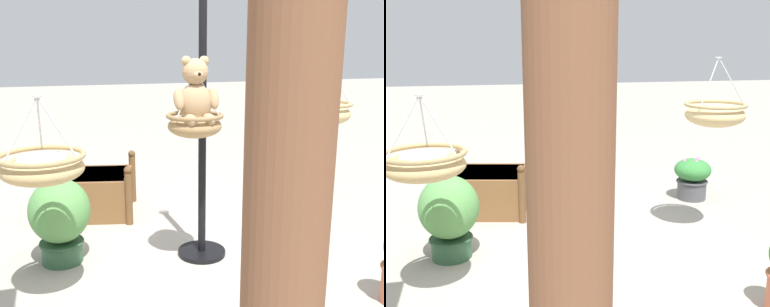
# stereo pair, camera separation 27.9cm
# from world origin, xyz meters

# --- Properties ---
(ground_plane) EXTENTS (40.00, 40.00, 0.00)m
(ground_plane) POSITION_xyz_m (0.00, 0.00, 0.00)
(ground_plane) COLOR #A8A093
(display_pole_central) EXTENTS (0.44, 0.44, 2.42)m
(display_pole_central) POSITION_xyz_m (-0.13, -0.08, 0.75)
(display_pole_central) COLOR black
(display_pole_central) RESTS_ON ground
(hanging_basket_with_teddy) EXTENTS (0.47, 0.47, 0.55)m
(hanging_basket_with_teddy) POSITION_xyz_m (0.02, 0.17, 1.28)
(hanging_basket_with_teddy) COLOR #A37F51
(teddy_bear) EXTENTS (0.37, 0.33, 0.54)m
(teddy_bear) POSITION_xyz_m (0.02, 0.19, 1.51)
(teddy_bear) COLOR tan
(hanging_basket_left_high) EXTENTS (0.60, 0.60, 0.67)m
(hanging_basket_left_high) POSITION_xyz_m (-1.43, -0.26, 1.25)
(hanging_basket_left_high) COLOR tan
(hanging_basket_right_low) EXTENTS (0.60, 0.60, 0.60)m
(hanging_basket_right_low) POSITION_xyz_m (1.20, 0.45, 1.08)
(hanging_basket_right_low) COLOR tan
(wooden_planter_box) EXTENTS (1.12, 1.02, 0.65)m
(wooden_planter_box) POSITION_xyz_m (0.73, -1.48, 0.26)
(wooden_planter_box) COLOR brown
(wooden_planter_box) RESTS_ON ground
(potted_plant_flowering_red) EXTENTS (0.53, 0.53, 0.77)m
(potted_plant_flowering_red) POSITION_xyz_m (1.11, -0.31, 0.42)
(potted_plant_flowering_red) COLOR #2D5638
(potted_plant_flowering_red) RESTS_ON ground
(potted_plant_bushy_green) EXTENTS (0.46, 0.46, 0.53)m
(potted_plant_bushy_green) POSITION_xyz_m (-1.80, -1.34, 0.28)
(potted_plant_bushy_green) COLOR #4C4C51
(potted_plant_bushy_green) RESTS_ON ground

